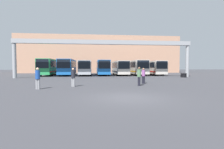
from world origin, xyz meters
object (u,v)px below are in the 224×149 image
(pedestrian_mid_left, at_px, (73,77))
(bus_slot_6, at_px, (153,67))
(bus_slot_2, at_px, (86,67))
(bus_slot_3, at_px, (103,67))
(bus_slot_5, at_px, (136,67))
(pedestrian_mid_right, at_px, (38,78))
(pedestrian_near_left, at_px, (143,75))
(bus_slot_4, at_px, (120,67))
(bus_slot_1, at_px, (68,66))
(bus_slot_0, at_px, (50,66))
(pedestrian_far_center, at_px, (139,76))
(tire_stack, at_px, (184,75))

(pedestrian_mid_left, bearing_deg, bus_slot_6, -103.96)
(bus_slot_2, height_order, bus_slot_3, bus_slot_3)
(bus_slot_5, bearing_deg, bus_slot_2, -177.33)
(bus_slot_5, bearing_deg, bus_slot_3, -175.56)
(pedestrian_mid_right, xyz_separation_m, pedestrian_near_left, (9.93, 3.66, -0.03))
(bus_slot_3, distance_m, bus_slot_4, 3.75)
(bus_slot_1, distance_m, pedestrian_near_left, 22.17)
(bus_slot_6, bearing_deg, bus_slot_3, 177.74)
(pedestrian_near_left, bearing_deg, bus_slot_0, 166.39)
(bus_slot_6, xyz_separation_m, pedestrian_far_center, (-8.90, -21.24, -0.79))
(bus_slot_2, height_order, bus_slot_4, bus_slot_2)
(bus_slot_3, relative_size, tire_stack, 10.58)
(bus_slot_3, xyz_separation_m, pedestrian_mid_right, (-6.61, -23.35, -0.87))
(pedestrian_far_center, bearing_deg, bus_slot_2, -166.72)
(bus_slot_6, relative_size, pedestrian_near_left, 5.91)
(pedestrian_mid_right, bearing_deg, bus_slot_3, -97.06)
(bus_slot_5, xyz_separation_m, pedestrian_far_center, (-5.17, -22.26, -0.87))
(tire_stack, bearing_deg, bus_slot_3, 145.44)
(bus_slot_2, xyz_separation_m, bus_slot_3, (3.73, -0.06, 0.04))
(bus_slot_1, height_order, pedestrian_far_center, bus_slot_1)
(bus_slot_0, xyz_separation_m, bus_slot_2, (7.47, -0.48, -0.15))
(bus_slot_1, bearing_deg, bus_slot_4, 0.10)
(bus_slot_4, height_order, pedestrian_near_left, bus_slot_4)
(bus_slot_0, height_order, pedestrian_mid_left, bus_slot_0)
(bus_slot_3, distance_m, tire_stack, 16.52)
(pedestrian_far_center, bearing_deg, bus_slot_6, 155.03)
(bus_slot_3, height_order, pedestrian_mid_right, bus_slot_3)
(bus_slot_4, bearing_deg, pedestrian_near_left, -91.23)
(bus_slot_1, distance_m, pedestrian_mid_left, 21.71)
(bus_slot_1, bearing_deg, pedestrian_mid_left, -80.66)
(bus_slot_0, distance_m, pedestrian_mid_left, 23.46)
(bus_slot_3, relative_size, pedestrian_mid_left, 6.36)
(bus_slot_6, xyz_separation_m, tire_stack, (2.35, -8.89, -1.39))
(pedestrian_mid_right, height_order, pedestrian_mid_left, pedestrian_mid_right)
(bus_slot_0, relative_size, pedestrian_mid_right, 6.81)
(bus_slot_1, height_order, bus_slot_4, bus_slot_1)
(pedestrian_far_center, relative_size, tire_stack, 1.74)
(bus_slot_6, distance_m, pedestrian_mid_right, 29.03)
(bus_slot_3, distance_m, pedestrian_far_center, 21.82)
(bus_slot_2, bearing_deg, bus_slot_5, 2.67)
(pedestrian_mid_right, height_order, pedestrian_near_left, pedestrian_mid_right)
(pedestrian_mid_left, bearing_deg, pedestrian_far_center, -157.93)
(bus_slot_0, relative_size, bus_slot_3, 1.10)
(bus_slot_5, bearing_deg, bus_slot_0, -179.86)
(bus_slot_4, relative_size, bus_slot_5, 0.85)
(pedestrian_near_left, distance_m, tire_stack, 14.57)
(bus_slot_0, height_order, pedestrian_near_left, bus_slot_0)
(bus_slot_3, height_order, bus_slot_6, bus_slot_3)
(bus_slot_4, height_order, tire_stack, bus_slot_4)
(bus_slot_6, bearing_deg, bus_slot_4, 179.13)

